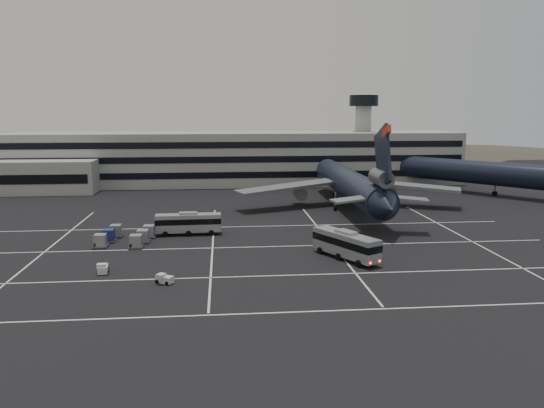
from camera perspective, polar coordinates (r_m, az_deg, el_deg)
The scene contains 11 objects.
ground at distance 75.20m, azimuth -1.87°, elevation -5.42°, with size 260.00×260.00×0.00m, color black.
lane_markings at distance 75.96m, azimuth -1.19°, elevation -5.26°, with size 90.00×55.62×0.01m.
terminal at distance 144.06m, azimuth -4.82°, elevation 4.86°, with size 125.00×26.00×24.00m.
hills at distance 245.46m, azimuth -0.12°, elevation 2.63°, with size 352.00×180.00×44.00m.
trijet_main at distance 108.78m, azimuth 8.37°, elevation 2.16°, with size 47.46×57.51×18.08m.
trijet_far at distance 134.98m, azimuth 23.34°, elevation 3.06°, with size 41.57×47.70×18.08m.
bus_near at distance 73.03m, azimuth 7.94°, elevation -4.23°, with size 7.70×11.07×3.96m.
bus_far at distance 87.29m, azimuth -8.98°, elevation -1.97°, with size 10.64×2.94×3.73m.
tug_a at distance 69.80m, azimuth -17.73°, elevation -6.64°, with size 1.54×2.27×1.36m.
tug_b at distance 64.07m, azimuth -11.42°, elevation -7.90°, with size 2.28×2.04×1.26m.
uld_cluster at distance 84.55m, azimuth -15.47°, elevation -3.35°, with size 8.77×9.93×1.99m.
Camera 1 is at (-4.37, -72.29, 20.24)m, focal length 35.00 mm.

